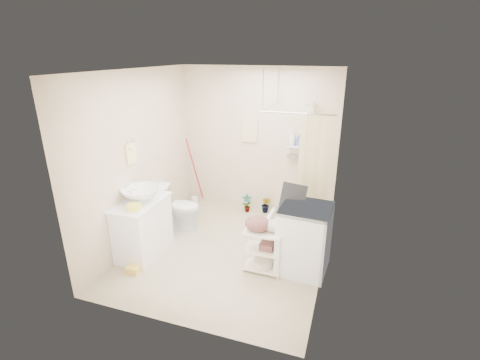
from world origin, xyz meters
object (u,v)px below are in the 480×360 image
(toilet, at_px, (178,207))
(washing_machine, at_px, (304,239))
(vanity, at_px, (143,227))
(laundry_rack, at_px, (264,247))

(toilet, xyz_separation_m, washing_machine, (2.18, -0.54, 0.09))
(toilet, distance_m, washing_machine, 2.25)
(vanity, height_order, toilet, vanity)
(laundry_rack, bearing_deg, washing_machine, 23.02)
(toilet, height_order, washing_machine, washing_machine)
(toilet, height_order, laundry_rack, toilet)
(washing_machine, distance_m, laundry_rack, 0.55)
(toilet, relative_size, washing_machine, 0.80)
(vanity, bearing_deg, laundry_rack, 2.51)
(vanity, bearing_deg, toilet, 80.71)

